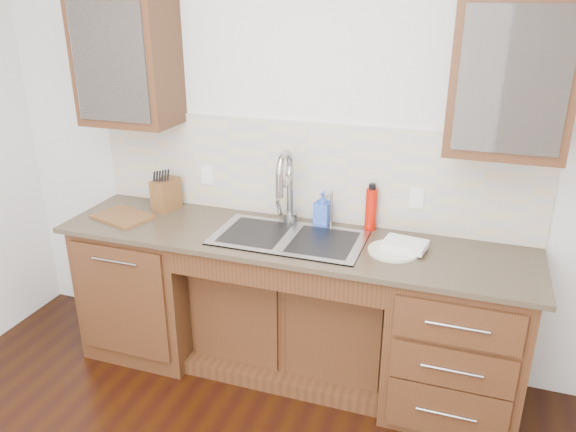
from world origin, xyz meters
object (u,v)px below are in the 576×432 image
(knife_block, at_px, (166,194))
(cutting_board, at_px, (123,217))
(plate, at_px, (394,251))
(soap_bottle, at_px, (323,208))
(water_bottle, at_px, (371,210))

(knife_block, bearing_deg, cutting_board, -117.79)
(plate, bearing_deg, knife_block, 173.28)
(soap_bottle, relative_size, knife_block, 1.01)
(soap_bottle, distance_m, knife_block, 1.00)
(soap_bottle, height_order, cutting_board, soap_bottle)
(cutting_board, bearing_deg, knife_block, 51.12)
(plate, bearing_deg, water_bottle, 124.19)
(plate, bearing_deg, soap_bottle, 150.91)
(soap_bottle, xyz_separation_m, plate, (0.46, -0.26, -0.09))
(water_bottle, relative_size, knife_block, 1.26)
(water_bottle, height_order, plate, water_bottle)
(soap_bottle, xyz_separation_m, knife_block, (-1.00, -0.09, -0.00))
(plate, xyz_separation_m, knife_block, (-1.46, 0.17, 0.09))
(water_bottle, height_order, knife_block, water_bottle)
(cutting_board, bearing_deg, soap_bottle, 14.61)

